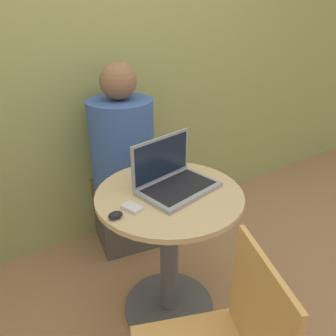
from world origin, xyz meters
TOP-DOWN VIEW (x-y plane):
  - ground_plane at (0.00, 0.00)m, footprint 12.00×12.00m
  - back_wall at (0.00, 0.90)m, footprint 7.00×0.05m
  - round_table at (0.00, 0.00)m, footprint 0.69×0.69m
  - laptop at (0.04, 0.03)m, footprint 0.40×0.31m
  - cell_phone at (-0.21, -0.03)m, footprint 0.08×0.10m
  - computer_mouse at (-0.29, -0.05)m, footprint 0.06×0.04m
  - person_seated at (0.07, 0.70)m, footprint 0.46×0.63m

SIDE VIEW (x-z plane):
  - ground_plane at x=0.00m, z-range 0.00..0.00m
  - round_table at x=0.00m, z-range 0.11..0.85m
  - person_seated at x=0.07m, z-range -0.11..1.13m
  - cell_phone at x=-0.21m, z-range 0.74..0.76m
  - computer_mouse at x=-0.29m, z-range 0.74..0.77m
  - laptop at x=0.04m, z-range 0.67..0.91m
  - back_wall at x=0.00m, z-range 0.00..2.60m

